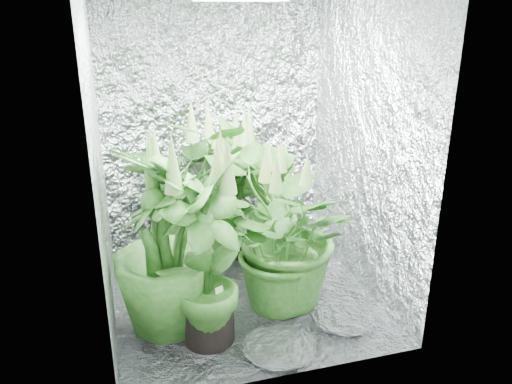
{
  "coord_description": "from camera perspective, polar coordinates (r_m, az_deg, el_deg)",
  "views": [
    {
      "loc": [
        -0.69,
        -2.73,
        1.73
      ],
      "look_at": [
        0.09,
        0.0,
        0.7
      ],
      "focal_mm": 35.0,
      "sensor_mm": 36.0,
      "label": 1
    }
  ],
  "objects": [
    {
      "name": "plant_c",
      "position": [
        3.47,
        1.35,
        -2.15
      ],
      "size": [
        0.56,
        0.56,
        0.92
      ],
      "rotation": [
        0.0,
        0.0,
        1.82
      ],
      "color": "black",
      "rests_on": "ground"
    },
    {
      "name": "circulation_fan",
      "position": [
        3.81,
        5.54,
        -4.73
      ],
      "size": [
        0.16,
        0.3,
        0.34
      ],
      "rotation": [
        0.0,
        0.0,
        -0.18
      ],
      "color": "black",
      "rests_on": "ground"
    },
    {
      "name": "plant_label",
      "position": [
        2.74,
        -4.17,
        -11.51
      ],
      "size": [
        0.05,
        0.04,
        0.08
      ],
      "primitive_type": "cube",
      "rotation": [
        -0.21,
        0.0,
        0.44
      ],
      "color": "white",
      "rests_on": "plant_f"
    },
    {
      "name": "ground",
      "position": [
        3.31,
        -1.53,
        -11.6
      ],
      "size": [
        1.6,
        1.6,
        0.0
      ],
      "primitive_type": "plane",
      "color": "silver",
      "rests_on": "ground"
    },
    {
      "name": "plant_f",
      "position": [
        2.64,
        -5.72,
        -6.87
      ],
      "size": [
        0.73,
        0.73,
        1.17
      ],
      "rotation": [
        0.0,
        0.0,
        4.34
      ],
      "color": "black",
      "rests_on": "ground"
    },
    {
      "name": "walls",
      "position": [
        2.91,
        -1.71,
        5.42
      ],
      "size": [
        1.62,
        1.62,
        2.0
      ],
      "color": "silver",
      "rests_on": "ground"
    },
    {
      "name": "plant_b",
      "position": [
        3.64,
        -2.05,
        0.23
      ],
      "size": [
        0.73,
        0.73,
        1.09
      ],
      "rotation": [
        0.0,
        0.0,
        0.64
      ],
      "color": "black",
      "rests_on": "ground"
    },
    {
      "name": "plant_e",
      "position": [
        2.94,
        3.28,
        -4.99
      ],
      "size": [
        1.11,
        1.11,
        1.03
      ],
      "rotation": [
        0.0,
        0.0,
        3.53
      ],
      "color": "black",
      "rests_on": "ground"
    },
    {
      "name": "plant_a",
      "position": [
        3.55,
        -6.67,
        0.47
      ],
      "size": [
        1.26,
        1.26,
        1.16
      ],
      "rotation": [
        0.0,
        0.0,
        5.87
      ],
      "color": "black",
      "rests_on": "ground"
    },
    {
      "name": "plant_d",
      "position": [
        2.78,
        -10.49,
        -5.87
      ],
      "size": [
        0.82,
        0.82,
        1.16
      ],
      "rotation": [
        0.0,
        0.0,
        2.13
      ],
      "color": "black",
      "rests_on": "ground"
    }
  ]
}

